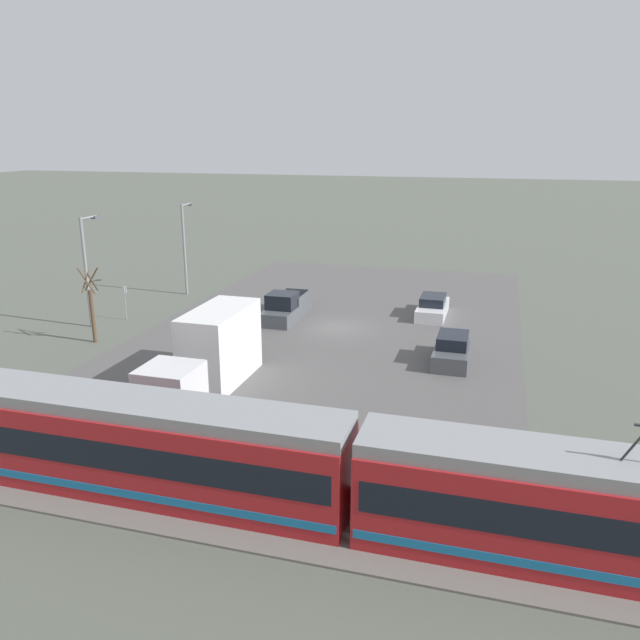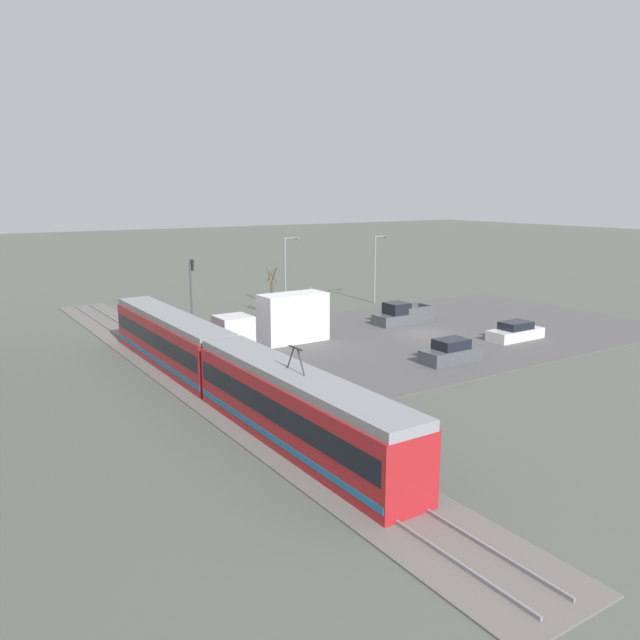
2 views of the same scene
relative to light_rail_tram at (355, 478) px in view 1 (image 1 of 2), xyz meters
The scene contains 12 objects.
ground_plane 21.52m from the light_rail_tram, 73.75° to the right, with size 320.00×320.00×0.00m, color #565B51.
road_surface 21.51m from the light_rail_tram, 73.75° to the right, with size 23.15×40.03×0.08m.
rail_bed 6.24m from the light_rail_tram, ahead, with size 57.56×4.40×0.22m.
light_rail_tram is the anchor object (origin of this frame).
box_truck 12.93m from the light_rail_tram, 43.99° to the right, with size 2.40×8.90×3.75m.
pickup_truck 23.84m from the light_rail_tram, 65.62° to the right, with size 2.01×5.51×1.92m.
sedan_car_0 25.22m from the light_rail_tram, 89.33° to the right, with size 1.89×4.77×1.42m.
sedan_car_1 16.27m from the light_rail_tram, 96.23° to the right, with size 1.87×4.37×1.60m.
street_tree 23.84m from the light_rail_tram, 35.61° to the right, with size 1.10×0.91×4.63m.
street_lamp_near_crossing 33.15m from the light_rail_tram, 53.38° to the right, with size 0.36×1.95×7.09m.
street_lamp_mid_block 27.45m from the light_rail_tram, 37.96° to the right, with size 0.36×1.95×7.17m.
no_parking_sign 27.50m from the light_rail_tram, 42.60° to the right, with size 0.32×0.08×2.35m.
Camera 1 is at (-9.76, 37.50, 12.01)m, focal length 35.00 mm.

